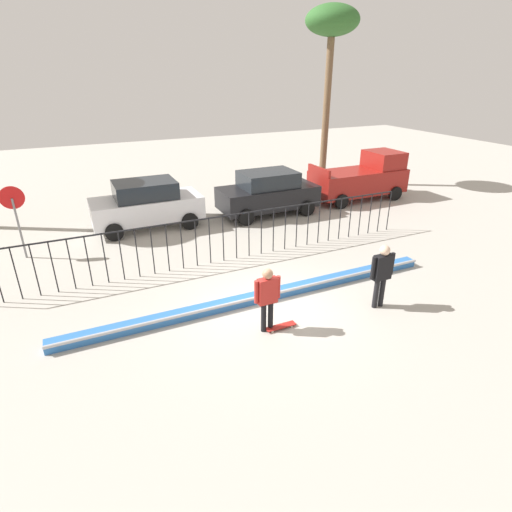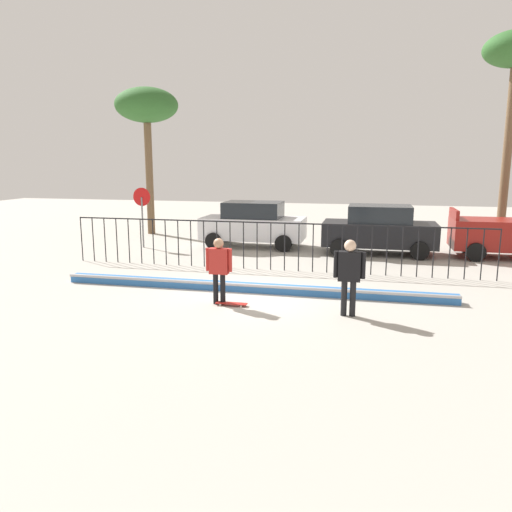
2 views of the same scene
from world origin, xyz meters
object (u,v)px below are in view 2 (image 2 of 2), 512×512
Objects in this scene: parked_car_black at (379,229)px; stop_sign at (142,209)px; skateboard at (231,303)px; palm_tree_short at (147,108)px; camera_operator at (349,271)px; skateboarder at (219,265)px; parked_car_white at (253,224)px.

parked_car_black is 1.72× the size of stop_sign.
stop_sign is at bearing 128.32° from skateboard.
stop_sign is at bearing -69.85° from palm_tree_short.
camera_operator is at bearing -3.74° from skateboard.
parked_car_black reaches higher than camera_operator.
stop_sign is 6.06m from palm_tree_short.
skateboarder is 0.24× the size of palm_tree_short.
palm_tree_short is (-5.87, 2.61, 5.09)m from parked_car_white.
skateboard is at bearing -78.51° from parked_car_white.
parked_car_white is (-4.38, 8.87, -0.11)m from camera_operator.
camera_operator is at bearing -61.96° from parked_car_white.
stop_sign is at bearing -162.54° from parked_car_white.
camera_operator is 0.26× the size of palm_tree_short.
camera_operator is at bearing -93.14° from parked_car_black.
skateboard is (0.34, -0.09, -0.96)m from skateboarder.
parked_car_black is 12.55m from palm_tree_short.
camera_operator is 0.42× the size of parked_car_white.
skateboarder is 9.27m from stop_sign.
stop_sign reaches higher than camera_operator.
palm_tree_short is (-10.25, 11.49, 4.97)m from camera_operator.
camera_operator is at bearing -40.78° from stop_sign.
parked_car_white reaches higher than skateboard.
camera_operator is 0.42× the size of parked_car_black.
skateboarder is 2.12× the size of skateboard.
skateboard is 14.77m from palm_tree_short.
skateboarder is 3.24m from camera_operator.
palm_tree_short is at bearing 122.78° from skateboard.
skateboard is 3.07m from camera_operator.
parked_car_white is at bearing 99.47° from skateboard.
stop_sign is (-8.83, 7.62, 0.53)m from camera_operator.
palm_tree_short reaches higher than camera_operator.
stop_sign is (-9.61, -0.71, 0.64)m from parked_car_black.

